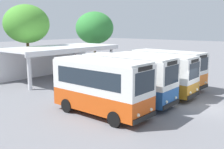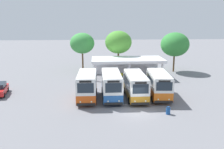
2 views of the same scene
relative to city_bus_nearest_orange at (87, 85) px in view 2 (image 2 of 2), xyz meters
The scene contains 14 objects.
ground_plane 7.51m from the city_bus_nearest_orange, 39.58° to the right, with size 180.00×180.00×0.00m, color slate.
city_bus_nearest_orange is the anchor object (origin of this frame).
city_bus_second_in_row 3.18m from the city_bus_nearest_orange, ahead, with size 2.53×7.11×3.45m.
city_bus_middle_cream 6.33m from the city_bus_nearest_orange, ahead, with size 2.49×7.12×3.31m.
city_bus_fourth_amber 9.50m from the city_bus_nearest_orange, ahead, with size 2.78×6.84×3.34m.
terminal_canopy 14.01m from the city_bus_nearest_orange, 61.35° to the left, with size 12.61×5.75×3.40m.
waiting_chair_end_by_column 12.62m from the city_bus_nearest_orange, 63.46° to the left, with size 0.46×0.46×0.86m.
waiting_chair_second_from_end 12.86m from the city_bus_nearest_orange, 60.77° to the left, with size 0.46×0.46×0.86m.
waiting_chair_middle_seat 13.26m from the city_bus_nearest_orange, 58.56° to the left, with size 0.46×0.46×0.86m.
waiting_chair_fourth_seat 13.61m from the city_bus_nearest_orange, 56.25° to the left, with size 0.46×0.46×0.86m.
roadside_tree_behind_canopy 17.35m from the city_bus_nearest_orange, 71.23° to the left, with size 5.09×5.09×7.99m.
roadside_tree_east_of_canopy 22.94m from the city_bus_nearest_orange, 43.74° to the left, with size 5.45×5.45×7.68m.
roadside_tree_west_of_canopy 18.68m from the city_bus_nearest_orange, 94.97° to the left, with size 4.84×4.84×7.49m.
litter_bin_apron 10.73m from the city_bus_nearest_orange, 30.95° to the right, with size 0.49×0.49×0.90m.
Camera 2 is at (-4.24, -25.29, 10.48)m, focal length 38.50 mm.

